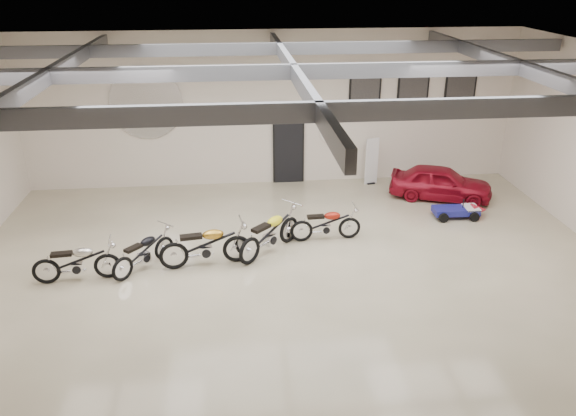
{
  "coord_description": "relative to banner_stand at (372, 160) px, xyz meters",
  "views": [
    {
      "loc": [
        -1.34,
        -11.88,
        6.83
      ],
      "look_at": [
        0.0,
        1.2,
        1.1
      ],
      "focal_mm": 35.0,
      "sensor_mm": 36.0,
      "label": 1
    }
  ],
  "objects": [
    {
      "name": "door",
      "position": [
        -2.75,
        0.45,
        0.21
      ],
      "size": [
        0.92,
        0.08,
        2.1
      ],
      "primitive_type": "cube",
      "color": "black",
      "rests_on": "back_wall"
    },
    {
      "name": "oil_sign",
      "position": [
        -1.35,
        0.45,
        0.86
      ],
      "size": [
        0.72,
        0.1,
        0.72
      ],
      "primitive_type": null,
      "color": "white",
      "rests_on": "back_wall"
    },
    {
      "name": "poster_left",
      "position": [
        -0.25,
        0.46,
        2.26
      ],
      "size": [
        1.05,
        0.08,
        1.35
      ],
      "primitive_type": null,
      "color": "black",
      "rests_on": "back_wall"
    },
    {
      "name": "ceiling_beams",
      "position": [
        -3.25,
        -5.5,
        3.91
      ],
      "size": [
        15.8,
        11.8,
        0.32
      ],
      "primitive_type": null,
      "color": "#54565C",
      "rests_on": "ceiling"
    },
    {
      "name": "floor",
      "position": [
        -3.25,
        -5.5,
        -0.84
      ],
      "size": [
        16.0,
        12.0,
        0.01
      ],
      "primitive_type": "cube",
      "color": "beige",
      "rests_on": "ground"
    },
    {
      "name": "vintage_car",
      "position": [
        1.86,
        -1.5,
        -0.31
      ],
      "size": [
        2.29,
        3.36,
        1.06
      ],
      "primitive_type": "imported",
      "rotation": [
        0.0,
        0.0,
        1.21
      ],
      "color": "maroon",
      "rests_on": "floor"
    },
    {
      "name": "go_kart",
      "position": [
        1.95,
        -2.98,
        -0.55
      ],
      "size": [
        1.63,
        0.78,
        0.58
      ],
      "primitive_type": null,
      "rotation": [
        0.0,
        0.0,
        -0.04
      ],
      "color": "navy",
      "rests_on": "floor"
    },
    {
      "name": "poster_mid",
      "position": [
        1.35,
        0.46,
        2.26
      ],
      "size": [
        1.05,
        0.08,
        1.35
      ],
      "primitive_type": null,
      "color": "black",
      "rests_on": "back_wall"
    },
    {
      "name": "motorcycle_gold",
      "position": [
        -5.35,
        -5.1,
        -0.27
      ],
      "size": [
        2.27,
        0.99,
        1.14
      ],
      "primitive_type": null,
      "rotation": [
        0.0,
        0.0,
        0.14
      ],
      "color": "silver",
      "rests_on": "floor"
    },
    {
      "name": "banner_stand",
      "position": [
        0.0,
        0.0,
        0.0
      ],
      "size": [
        0.49,
        0.29,
        1.68
      ],
      "primitive_type": null,
      "rotation": [
        0.0,
        0.0,
        0.25
      ],
      "color": "white",
      "rests_on": "floor"
    },
    {
      "name": "back_wall",
      "position": [
        -3.25,
        0.5,
        1.66
      ],
      "size": [
        16.0,
        0.02,
        5.0
      ],
      "primitive_type": "cube",
      "color": "beige",
      "rests_on": "floor"
    },
    {
      "name": "logo_plaque",
      "position": [
        -7.25,
        0.45,
        1.96
      ],
      "size": [
        2.3,
        0.06,
        1.16
      ],
      "primitive_type": null,
      "color": "silver",
      "rests_on": "back_wall"
    },
    {
      "name": "motorcycle_black",
      "position": [
        -6.84,
        -5.14,
        -0.36
      ],
      "size": [
        1.65,
        1.76,
        0.96
      ],
      "primitive_type": null,
      "rotation": [
        0.0,
        0.0,
        0.85
      ],
      "color": "silver",
      "rests_on": "floor"
    },
    {
      "name": "motorcycle_silver",
      "position": [
        -8.31,
        -5.53,
        -0.33
      ],
      "size": [
        2.0,
        0.78,
        1.02
      ],
      "primitive_type": null,
      "rotation": [
        0.0,
        0.0,
        0.09
      ],
      "color": "silver",
      "rests_on": "floor"
    },
    {
      "name": "ceiling",
      "position": [
        -3.25,
        -5.5,
        4.16
      ],
      "size": [
        16.0,
        12.0,
        0.01
      ],
      "primitive_type": "cube",
      "color": "slate",
      "rests_on": "back_wall"
    },
    {
      "name": "poster_right",
      "position": [
        2.95,
        0.46,
        2.26
      ],
      "size": [
        1.05,
        0.08,
        1.35
      ],
      "primitive_type": null,
      "color": "black",
      "rests_on": "back_wall"
    },
    {
      "name": "motorcycle_yellow",
      "position": [
        -3.74,
        -4.59,
        -0.27
      ],
      "size": [
        2.03,
        2.03,
        1.14
      ],
      "primitive_type": null,
      "rotation": [
        0.0,
        0.0,
        0.79
      ],
      "color": "silver",
      "rests_on": "floor"
    },
    {
      "name": "motorcycle_red",
      "position": [
        -2.2,
        -4.02,
        -0.35
      ],
      "size": [
        1.89,
        0.66,
        0.97
      ],
      "primitive_type": null,
      "rotation": [
        0.0,
        0.0,
        0.04
      ],
      "color": "silver",
      "rests_on": "floor"
    }
  ]
}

